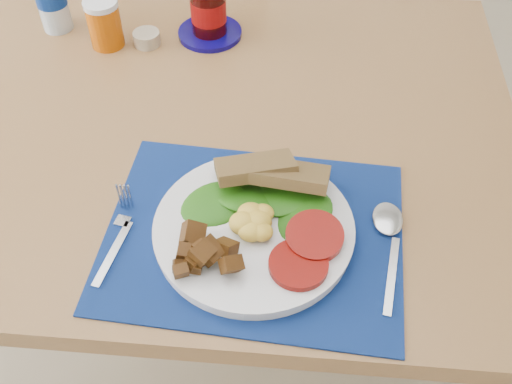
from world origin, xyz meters
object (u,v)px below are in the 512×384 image
Objects in this scene: juice_glass at (105,25)px; jam_on_saucer at (209,13)px; chair_far at (198,25)px; breakfast_plate at (250,227)px.

juice_glass is 0.21m from jam_on_saucer.
breakfast_plate is (0.22, -0.86, 0.22)m from chair_far.
chair_far reaches higher than jam_on_saucer.
jam_on_saucer is (0.20, 0.05, 0.01)m from juice_glass.
juice_glass is at bearing 118.17° from breakfast_plate.
juice_glass is at bearing -165.95° from jam_on_saucer.
juice_glass is (-0.34, 0.47, 0.02)m from breakfast_plate.
chair_far is at bearing 105.15° from jam_on_saucer.
breakfast_plate is 0.54m from jam_on_saucer.
chair_far is 11.75× the size of juice_glass.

